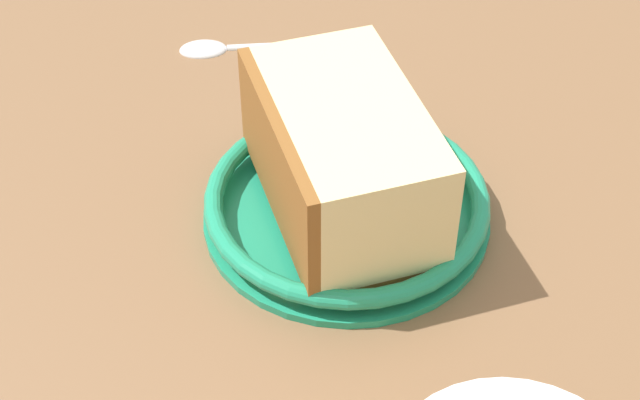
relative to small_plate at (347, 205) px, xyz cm
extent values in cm
cube|color=brown|center=(4.58, 1.03, -2.22)|extent=(112.17, 112.17, 2.58)
cylinder|color=#1E8C66|center=(0.00, 0.00, -0.48)|extent=(14.69, 14.69, 0.90)
torus|color=#1E8C66|center=(0.00, 0.00, 0.46)|extent=(14.49, 14.49, 0.98)
cube|color=brown|center=(0.00, 0.00, 0.27)|extent=(13.57, 11.18, 0.60)
cube|color=beige|center=(0.00, 0.00, 3.51)|extent=(13.57, 11.18, 5.88)
cube|color=brown|center=(-1.60, -3.19, 3.51)|extent=(10.91, 5.87, 5.88)
ellipsoid|color=silver|center=(-16.94, 4.32, -0.53)|extent=(3.45, 3.59, 0.80)
cylinder|color=silver|center=(-12.95, 9.19, -0.68)|extent=(6.48, 7.73, 0.50)
camera|label=1|loc=(24.64, -25.85, 34.01)|focal=54.40mm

